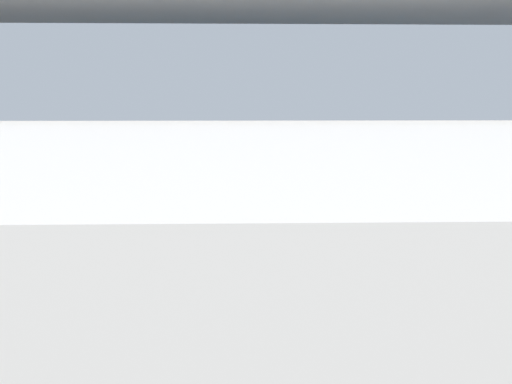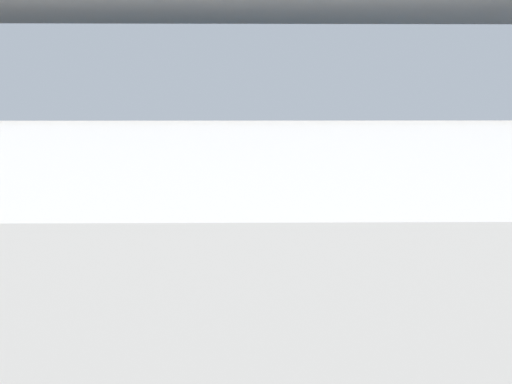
# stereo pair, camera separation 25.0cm
# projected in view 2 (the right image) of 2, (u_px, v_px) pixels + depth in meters

# --- Properties ---
(ground) EXTENTS (80.00, 80.00, 0.00)m
(ground) POSITION_uv_depth(u_px,v_px,m) (261.00, 239.00, 16.67)
(ground) COLOR #2D3033
(city_bus) EXTENTS (11.54, 2.85, 3.15)m
(city_bus) POSITION_uv_depth(u_px,v_px,m) (277.00, 181.00, 16.54)
(city_bus) COLOR #196BB7
(city_bus) RESTS_ON ground
(pedestrian) EXTENTS (0.38, 0.38, 1.79)m
(pedestrian) POSITION_uv_depth(u_px,v_px,m) (59.00, 205.00, 17.71)
(pedestrian) COLOR #2D2D38
(pedestrian) RESTS_ON ground
(lane_dash_leftmost) EXTENTS (2.00, 0.20, 0.01)m
(lane_dash_leftmost) POSITION_uv_depth(u_px,v_px,m) (422.00, 223.00, 18.90)
(lane_dash_leftmost) COLOR silver
(lane_dash_leftmost) RESTS_ON ground
(lane_dash_left) EXTENTS (2.00, 0.20, 0.01)m
(lane_dash_left) POSITION_uv_depth(u_px,v_px,m) (314.00, 223.00, 18.85)
(lane_dash_left) COLOR silver
(lane_dash_left) RESTS_ON ground
(lane_dash_centre) EXTENTS (2.00, 0.20, 0.01)m
(lane_dash_centre) POSITION_uv_depth(u_px,v_px,m) (205.00, 223.00, 18.80)
(lane_dash_centre) COLOR silver
(lane_dash_centre) RESTS_ON ground
(lane_dash_right) EXTENTS (2.00, 0.20, 0.01)m
(lane_dash_right) POSITION_uv_depth(u_px,v_px,m) (96.00, 224.00, 18.75)
(lane_dash_right) COLOR silver
(lane_dash_right) RESTS_ON ground
(pedestrian_overpass) EXTENTS (24.76, 2.60, 7.22)m
(pedestrian_overpass) POSITION_uv_depth(u_px,v_px,m) (276.00, 32.00, 6.87)
(pedestrian_overpass) COLOR #B2ADA5
(pedestrian_overpass) RESTS_ON ground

